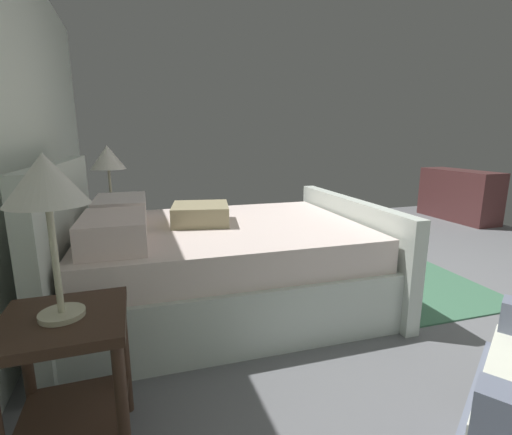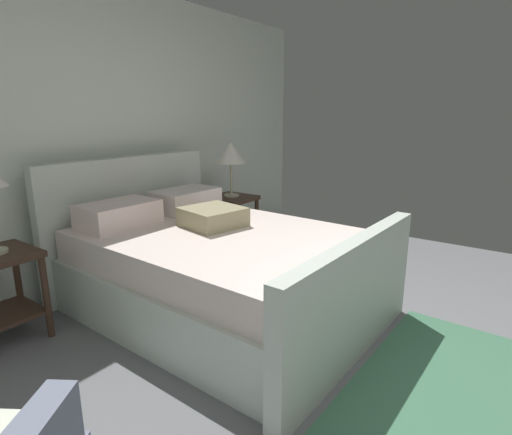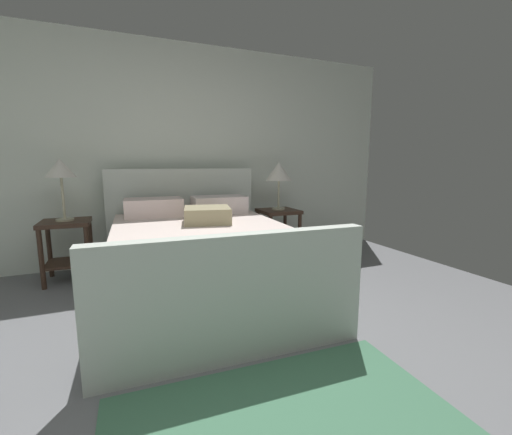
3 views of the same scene
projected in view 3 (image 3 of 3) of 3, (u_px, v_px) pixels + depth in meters
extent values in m
cube|color=slate|center=(273.00, 429.00, 1.45)|extent=(5.65, 5.65, 0.02)
cube|color=silver|center=(170.00, 155.00, 3.89)|extent=(5.77, 0.12, 2.51)
cube|color=silver|center=(202.00, 273.00, 2.88)|extent=(1.57, 2.03, 0.40)
cube|color=silver|center=(183.00, 217.00, 3.79)|extent=(1.63, 0.15, 1.09)
cube|color=silver|center=(237.00, 299.00, 1.89)|extent=(1.63, 0.15, 0.76)
cube|color=silver|center=(201.00, 239.00, 2.83)|extent=(1.49, 1.97, 0.22)
cube|color=silver|center=(154.00, 207.00, 3.35)|extent=(0.57, 0.38, 0.18)
cube|color=silver|center=(219.00, 204.00, 3.58)|extent=(0.57, 0.38, 0.18)
cube|color=#998D68|center=(207.00, 215.00, 2.98)|extent=(0.47, 0.47, 0.14)
cube|color=#3B271C|center=(278.00, 211.00, 3.98)|extent=(0.44, 0.44, 0.04)
cube|color=#3B271C|center=(278.00, 243.00, 4.05)|extent=(0.40, 0.40, 0.02)
cylinder|color=#3B271C|center=(271.00, 240.00, 3.79)|extent=(0.04, 0.04, 0.56)
cylinder|color=#3B271C|center=(300.00, 237.00, 3.93)|extent=(0.04, 0.04, 0.56)
cylinder|color=#3B271C|center=(258.00, 234.00, 4.13)|extent=(0.04, 0.04, 0.56)
cylinder|color=#3B271C|center=(285.00, 231.00, 4.28)|extent=(0.04, 0.04, 0.56)
cylinder|color=#B7B293|center=(278.00, 209.00, 3.98)|extent=(0.16, 0.16, 0.02)
cylinder|color=#B7B293|center=(279.00, 194.00, 3.95)|extent=(0.02, 0.02, 0.33)
cone|color=silver|center=(279.00, 171.00, 3.91)|extent=(0.32, 0.32, 0.22)
cube|color=#3B271C|center=(65.00, 223.00, 3.20)|extent=(0.44, 0.44, 0.04)
cube|color=#3B271C|center=(69.00, 262.00, 3.27)|extent=(0.40, 0.40, 0.02)
cylinder|color=#3B271C|center=(41.00, 260.00, 3.01)|extent=(0.04, 0.04, 0.56)
cylinder|color=#3B271C|center=(88.00, 256.00, 3.15)|extent=(0.04, 0.04, 0.56)
cylinder|color=#3B271C|center=(50.00, 250.00, 3.35)|extent=(0.04, 0.04, 0.56)
cylinder|color=#3B271C|center=(91.00, 246.00, 3.50)|extent=(0.04, 0.04, 0.56)
cylinder|color=#B7B293|center=(65.00, 220.00, 3.20)|extent=(0.16, 0.16, 0.02)
cylinder|color=#B7B293|center=(63.00, 198.00, 3.16)|extent=(0.02, 0.02, 0.40)
cone|color=silver|center=(60.00, 168.00, 3.12)|extent=(0.28, 0.28, 0.18)
cube|color=#417255|center=(291.00, 433.00, 1.41)|extent=(1.60, 1.06, 0.01)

